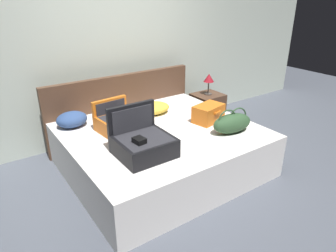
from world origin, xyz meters
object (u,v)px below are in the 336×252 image
(hard_case_large, at_px, (143,143))
(table_lamp, at_px, (209,79))
(bed, at_px, (161,149))
(duffel_bag, at_px, (232,123))
(hard_case_small, at_px, (208,113))
(pillow_center_head, at_px, (72,119))
(nightstand, at_px, (207,110))
(hard_case_medium, at_px, (118,121))
(pillow_near_headboard, at_px, (153,108))

(hard_case_large, xyz_separation_m, table_lamp, (1.79, 1.07, 0.12))
(bed, bearing_deg, duffel_bag, -39.27)
(hard_case_small, height_order, pillow_center_head, hard_case_small)
(pillow_center_head, xyz_separation_m, table_lamp, (2.13, 0.01, 0.15))
(hard_case_large, xyz_separation_m, duffel_bag, (1.08, -0.13, -0.01))
(nightstand, bearing_deg, duffel_bag, -120.65)
(hard_case_medium, xyz_separation_m, table_lamp, (1.74, 0.41, 0.13))
(hard_case_large, bearing_deg, table_lamp, 30.56)
(pillow_center_head, relative_size, table_lamp, 1.12)
(hard_case_small, distance_m, duffel_bag, 0.39)
(hard_case_medium, xyz_separation_m, pillow_center_head, (-0.39, 0.41, -0.02))
(hard_case_medium, height_order, pillow_near_headboard, hard_case_medium)
(duffel_bag, bearing_deg, nightstand, 59.35)
(hard_case_large, height_order, pillow_center_head, hard_case_large)
(duffel_bag, bearing_deg, hard_case_small, 90.91)
(hard_case_medium, xyz_separation_m, hard_case_small, (1.02, -0.39, -0.01))
(pillow_center_head, bearing_deg, nightstand, 0.16)
(pillow_center_head, bearing_deg, duffel_bag, -39.93)
(hard_case_medium, relative_size, hard_case_small, 1.14)
(hard_case_small, height_order, nightstand, hard_case_small)
(bed, distance_m, nightstand, 1.50)
(hard_case_small, bearing_deg, hard_case_large, -178.81)
(bed, height_order, table_lamp, table_lamp)
(bed, xyz_separation_m, nightstand, (1.33, 0.69, 0.00))
(duffel_bag, distance_m, pillow_center_head, 1.85)
(hard_case_medium, height_order, table_lamp, hard_case_medium)
(bed, xyz_separation_m, hard_case_large, (-0.46, -0.38, 0.38))
(bed, height_order, hard_case_medium, hard_case_medium)
(table_lamp, bearing_deg, hard_case_small, -131.57)
(hard_case_small, bearing_deg, duffel_bag, -101.46)
(pillow_center_head, bearing_deg, bed, -40.43)
(table_lamp, bearing_deg, bed, -152.57)
(hard_case_small, xyz_separation_m, pillow_center_head, (-1.42, 0.80, -0.02))
(duffel_bag, relative_size, pillow_center_head, 1.40)
(pillow_near_headboard, bearing_deg, hard_case_small, -55.65)
(bed, height_order, duffel_bag, duffel_bag)
(hard_case_small, height_order, table_lamp, table_lamp)
(hard_case_large, relative_size, duffel_bag, 1.03)
(hard_case_large, bearing_deg, pillow_center_head, 107.73)
(hard_case_small, distance_m, pillow_near_headboard, 0.74)
(hard_case_large, relative_size, nightstand, 1.02)
(bed, distance_m, pillow_center_head, 1.11)
(duffel_bag, xyz_separation_m, nightstand, (0.71, 1.20, -0.37))
(nightstand, bearing_deg, hard_case_small, -131.57)
(hard_case_large, xyz_separation_m, nightstand, (1.79, 1.07, -0.38))
(bed, distance_m, hard_case_small, 0.72)
(hard_case_medium, bearing_deg, bed, -39.62)
(pillow_center_head, bearing_deg, pillow_near_headboard, -10.94)
(hard_case_small, bearing_deg, table_lamp, 36.06)
(pillow_near_headboard, xyz_separation_m, nightstand, (1.13, 0.20, -0.33))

